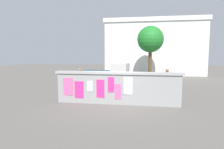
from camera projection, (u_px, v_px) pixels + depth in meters
The scene contains 10 objects.
ground at pixel (129, 82), 17.53m from camera, with size 60.00×60.00×0.00m, color #605B56.
poster_wall at pixel (117, 88), 9.60m from camera, with size 6.42×0.42×1.65m.
auto_rickshaw_truck at pixel (108, 75), 14.83m from camera, with size 3.73×1.83×1.85m.
motorcycle at pixel (101, 90), 11.09m from camera, with size 1.90×0.56×0.87m.
bicycle_near at pixel (151, 91), 11.34m from camera, with size 1.68×0.54×0.95m.
bicycle_far at pixel (150, 83), 14.31m from camera, with size 1.71×0.44×0.95m.
person_walking at pixel (167, 79), 12.11m from camera, with size 0.34×0.34×1.62m.
person_bystander at pixel (80, 78), 12.42m from camera, with size 0.41×0.41×1.62m.
tree_roadside at pixel (150, 40), 19.22m from camera, with size 2.66×2.66×5.38m.
building_background at pixel (153, 48), 25.60m from camera, with size 12.26×6.94×6.87m.
Camera 1 is at (1.32, -9.39, 2.50)m, focal length 30.55 mm.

